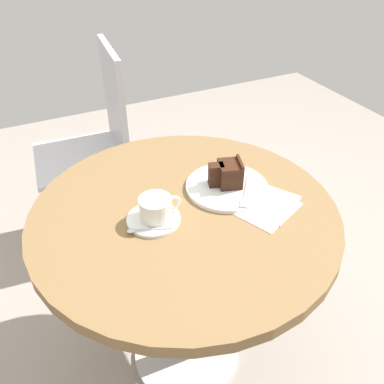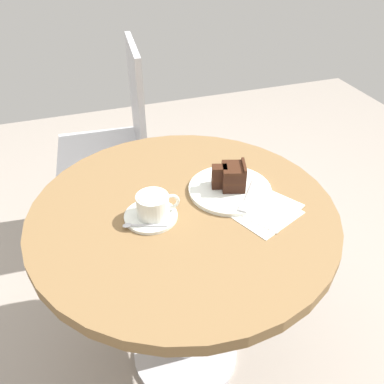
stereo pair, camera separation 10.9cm
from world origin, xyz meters
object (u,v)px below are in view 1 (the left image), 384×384
(cake_plate, at_px, (227,187))
(cafe_chair, at_px, (98,137))
(saucer, at_px, (154,219))
(coffee_cup, at_px, (156,208))
(teaspoon, at_px, (144,230))
(fork, at_px, (246,195))
(cake_slice, at_px, (228,174))
(napkin, at_px, (264,204))

(cake_plate, height_order, cafe_chair, cafe_chair)
(saucer, bearing_deg, coffee_cup, -13.98)
(coffee_cup, relative_size, cafe_chair, 0.13)
(teaspoon, distance_m, fork, 0.31)
(teaspoon, bearing_deg, cake_slice, -144.29)
(saucer, xyz_separation_m, teaspoon, (-0.04, -0.03, 0.01))
(cafe_chair, bearing_deg, napkin, 21.87)
(fork, bearing_deg, coffee_cup, -57.07)
(saucer, height_order, cake_slice, cake_slice)
(saucer, distance_m, coffee_cup, 0.04)
(napkin, bearing_deg, coffee_cup, 167.14)
(fork, bearing_deg, teaspoon, -50.29)
(coffee_cup, distance_m, teaspoon, 0.06)
(teaspoon, height_order, cake_plate, teaspoon)
(cake_slice, bearing_deg, cake_plate, -133.50)
(napkin, bearing_deg, cake_slice, 113.76)
(teaspoon, relative_size, cake_plate, 0.46)
(saucer, bearing_deg, teaspoon, -138.72)
(saucer, height_order, coffee_cup, coffee_cup)
(saucer, height_order, fork, fork)
(napkin, distance_m, cafe_chair, 0.91)
(saucer, relative_size, coffee_cup, 1.22)
(teaspoon, xyz_separation_m, cake_slice, (0.29, 0.08, 0.04))
(saucer, bearing_deg, napkin, -12.90)
(fork, distance_m, napkin, 0.06)
(cake_plate, xyz_separation_m, fork, (0.02, -0.07, 0.01))
(cake_slice, xyz_separation_m, fork, (0.02, -0.07, -0.03))
(cake_plate, bearing_deg, cafe_chair, 104.71)
(cake_slice, height_order, cafe_chair, cafe_chair)
(teaspoon, bearing_deg, napkin, -165.71)
(coffee_cup, distance_m, cafe_chair, 0.82)
(fork, bearing_deg, cafe_chair, -127.06)
(fork, distance_m, cafe_chair, 0.86)
(coffee_cup, relative_size, teaspoon, 1.06)
(cake_plate, distance_m, cake_slice, 0.04)
(saucer, distance_m, cafe_chair, 0.81)
(fork, xyz_separation_m, cafe_chair, (-0.22, 0.81, -0.16))
(cafe_chair, bearing_deg, coffee_cup, 2.81)
(coffee_cup, bearing_deg, cake_slice, 11.42)
(teaspoon, relative_size, cafe_chair, 0.12)
(coffee_cup, xyz_separation_m, cake_slice, (0.24, 0.05, 0.01))
(fork, xyz_separation_m, napkin, (0.03, -0.04, -0.01))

